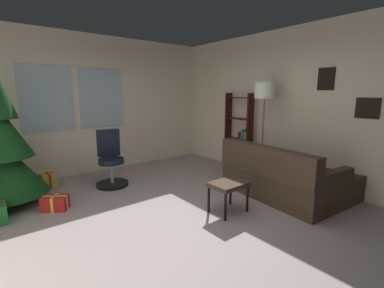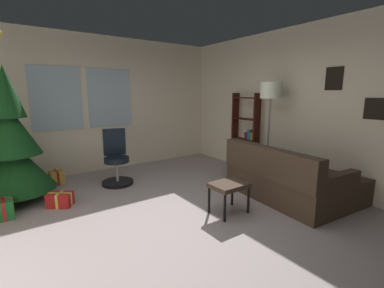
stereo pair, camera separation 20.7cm
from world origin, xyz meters
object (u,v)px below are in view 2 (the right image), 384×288
object	(u,v)px
couch	(293,180)
gift_box_green	(4,209)
holiday_tree	(12,147)
floor_lamp	(271,98)
footstool	(229,187)
gift_box_gold	(57,177)
gift_box_red	(60,200)
office_chair	(116,163)
bookshelf	(245,137)

from	to	relation	value
couch	gift_box_green	xyz separation A→B (m)	(-3.73, 1.81, -0.17)
couch	holiday_tree	distance (m)	4.32
couch	floor_lamp	size ratio (longest dim) A/B	1.04
footstool	gift_box_gold	size ratio (longest dim) A/B	1.72
holiday_tree	gift_box_red	size ratio (longest dim) A/B	6.41
office_chair	bookshelf	distance (m)	2.65
gift_box_red	gift_box_green	xyz separation A→B (m)	(-0.67, 0.02, 0.02)
footstool	holiday_tree	size ratio (longest dim) A/B	0.20
bookshelf	couch	bearing A→B (deg)	-108.43
gift_box_red	couch	bearing A→B (deg)	-30.31
gift_box_green	floor_lamp	bearing A→B (deg)	-15.29
couch	gift_box_gold	xyz separation A→B (m)	(-2.93, 2.91, -0.17)
footstool	bookshelf	size ratio (longest dim) A/B	0.30
holiday_tree	office_chair	size ratio (longest dim) A/B	2.51
office_chair	holiday_tree	bearing A→B (deg)	175.10
gift_box_red	gift_box_gold	size ratio (longest dim) A/B	1.35
gift_box_red	gift_box_green	world-z (taller)	gift_box_green
holiday_tree	floor_lamp	size ratio (longest dim) A/B	1.38
couch	floor_lamp	world-z (taller)	floor_lamp
gift_box_green	bookshelf	size ratio (longest dim) A/B	0.17
office_chair	couch	bearing A→B (deg)	-48.76
couch	footstool	world-z (taller)	couch
couch	footstool	size ratio (longest dim) A/B	3.82
gift_box_gold	office_chair	bearing A→B (deg)	-33.94
floor_lamp	footstool	bearing A→B (deg)	-159.91
gift_box_gold	bookshelf	bearing A→B (deg)	-22.46
holiday_tree	floor_lamp	xyz separation A→B (m)	(3.80, -1.71, 0.72)
office_chair	gift_box_gold	bearing A→B (deg)	146.06
office_chair	floor_lamp	bearing A→B (deg)	-34.76
gift_box_red	gift_box_gold	xyz separation A→B (m)	(0.13, 1.12, 0.02)
gift_box_red	gift_box_gold	bearing A→B (deg)	83.62
couch	office_chair	xyz separation A→B (m)	(-2.01, 2.29, 0.10)
gift_box_green	floor_lamp	xyz separation A→B (m)	(3.99, -1.09, 1.44)
gift_box_green	office_chair	distance (m)	1.80
office_chair	footstool	bearing A→B (deg)	-68.44
gift_box_red	bookshelf	bearing A→B (deg)	-4.68
office_chair	gift_box_green	bearing A→B (deg)	-164.22
footstool	gift_box_gold	distance (m)	3.24
office_chair	bookshelf	xyz separation A→B (m)	(2.51, -0.80, 0.34)
gift_box_green	office_chair	xyz separation A→B (m)	(1.72, 0.49, 0.26)
footstool	gift_box_gold	bearing A→B (deg)	122.74
gift_box_gold	bookshelf	xyz separation A→B (m)	(3.42, -1.42, 0.60)
gift_box_red	office_chair	xyz separation A→B (m)	(1.04, 0.51, 0.29)
holiday_tree	office_chair	bearing A→B (deg)	-4.90
footstool	holiday_tree	bearing A→B (deg)	136.62
gift_box_gold	office_chair	size ratio (longest dim) A/B	0.29
couch	holiday_tree	xyz separation A→B (m)	(-3.54, 2.42, 0.55)
couch	floor_lamp	xyz separation A→B (m)	(0.26, 0.72, 1.27)
gift_box_gold	office_chair	distance (m)	1.14
couch	gift_box_red	xyz separation A→B (m)	(-3.05, 1.78, -0.19)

